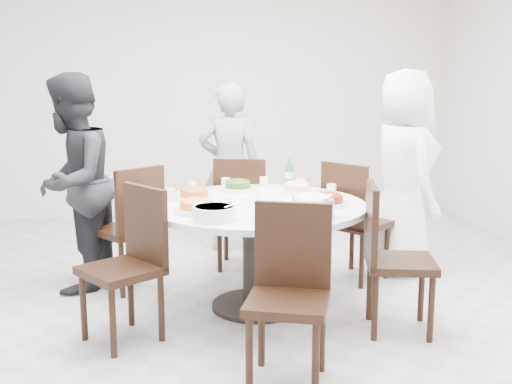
{
  "coord_description": "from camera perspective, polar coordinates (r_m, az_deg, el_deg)",
  "views": [
    {
      "loc": [
        -0.42,
        -4.3,
        1.66
      ],
      "look_at": [
        0.25,
        -0.01,
        0.82
      ],
      "focal_mm": 45.0,
      "sensor_mm": 36.0,
      "label": 1
    }
  ],
  "objects": [
    {
      "name": "beverage_bottle",
      "position": [
        4.96,
        2.96,
        1.68
      ],
      "size": [
        0.07,
        0.07,
        0.23
      ],
      "primitive_type": "cylinder",
      "color": "#2A6939",
      "rests_on": "dining_table"
    },
    {
      "name": "chair_s",
      "position": [
        3.41,
        2.81,
        -9.41
      ],
      "size": [
        0.54,
        0.54,
        0.95
      ],
      "primitive_type": "cube",
      "rotation": [
        0.0,
        0.0,
        5.93
      ],
      "color": "black",
      "rests_on": "floor"
    },
    {
      "name": "chair_se",
      "position": [
        4.17,
        12.74,
        -5.85
      ],
      "size": [
        0.51,
        0.51,
        0.95
      ],
      "primitive_type": "cube",
      "rotation": [
        0.0,
        0.0,
        7.62
      ],
      "color": "black",
      "rests_on": "floor"
    },
    {
      "name": "dish_pale",
      "position": [
        4.75,
        3.64,
        0.29
      ],
      "size": [
        0.26,
        0.26,
        0.07
      ],
      "primitive_type": "cylinder",
      "color": "white",
      "rests_on": "dining_table"
    },
    {
      "name": "chair_ne",
      "position": [
        5.14,
        9.01,
        -2.54
      ],
      "size": [
        0.59,
        0.59,
        0.95
      ],
      "primitive_type": "cube",
      "rotation": [
        0.0,
        0.0,
        2.21
      ],
      "color": "black",
      "rests_on": "floor"
    },
    {
      "name": "chair_n",
      "position": [
        5.38,
        -1.19,
        -1.8
      ],
      "size": [
        0.52,
        0.52,
        0.95
      ],
      "primitive_type": "cube",
      "rotation": [
        0.0,
        0.0,
        2.87
      ],
      "color": "black",
      "rests_on": "floor"
    },
    {
      "name": "diner_middle",
      "position": [
        5.87,
        -2.36,
        2.18
      ],
      "size": [
        0.61,
        0.44,
        1.54
      ],
      "primitive_type": "imported",
      "rotation": [
        0.0,
        0.0,
        3.01
      ],
      "color": "black",
      "rests_on": "floor"
    },
    {
      "name": "dish_tofu",
      "position": [
        4.13,
        -5.28,
        -1.32
      ],
      "size": [
        0.28,
        0.28,
        0.07
      ],
      "primitive_type": "cylinder",
      "color": "white",
      "rests_on": "dining_table"
    },
    {
      "name": "chair_sw",
      "position": [
        4.0,
        -11.95,
        -6.52
      ],
      "size": [
        0.58,
        0.58,
        0.95
      ],
      "primitive_type": "cube",
      "rotation": [
        0.0,
        0.0,
        5.32
      ],
      "color": "black",
      "rests_on": "floor"
    },
    {
      "name": "diner_left",
      "position": [
        4.99,
        -16.02,
        0.78
      ],
      "size": [
        0.8,
        0.92,
        1.63
      ],
      "primitive_type": "imported",
      "rotation": [
        0.0,
        0.0,
        4.46
      ],
      "color": "black",
      "rests_on": "floor"
    },
    {
      "name": "dish_greens",
      "position": [
        4.84,
        -1.64,
        0.48
      ],
      "size": [
        0.25,
        0.25,
        0.06
      ],
      "primitive_type": "cylinder",
      "color": "white",
      "rests_on": "dining_table"
    },
    {
      "name": "chopsticks",
      "position": [
        5.02,
        -0.98,
        0.56
      ],
      "size": [
        0.24,
        0.04,
        0.01
      ],
      "primitive_type": null,
      "color": "tan",
      "rests_on": "dining_table"
    },
    {
      "name": "wall_front",
      "position": [
        1.39,
        8.87,
        0.15
      ],
      "size": [
        6.0,
        0.01,
        2.8
      ],
      "primitive_type": "cube",
      "color": "silver",
      "rests_on": "ground"
    },
    {
      "name": "tea_cups",
      "position": [
        5.01,
        -1.16,
        0.93
      ],
      "size": [
        0.07,
        0.07,
        0.08
      ],
      "primitive_type": "cylinder",
      "color": "white",
      "rests_on": "dining_table"
    },
    {
      "name": "wall_back",
      "position": [
        7.32,
        -5.66,
        8.83
      ],
      "size": [
        6.0,
        0.01,
        2.8
      ],
      "primitive_type": "cube",
      "color": "silver",
      "rests_on": "ground"
    },
    {
      "name": "chair_nw",
      "position": [
        4.97,
        -11.43,
        -3.08
      ],
      "size": [
        0.59,
        0.59,
        0.95
      ],
      "primitive_type": "cube",
      "rotation": [
        0.0,
        0.0,
        3.79
      ],
      "color": "black",
      "rests_on": "floor"
    },
    {
      "name": "dish_orange",
      "position": [
        4.54,
        -5.51,
        -0.25
      ],
      "size": [
        0.25,
        0.25,
        0.07
      ],
      "primitive_type": "cylinder",
      "color": "white",
      "rests_on": "dining_table"
    },
    {
      "name": "soup_bowl",
      "position": [
        3.92,
        -3.73,
        -1.86
      ],
      "size": [
        0.27,
        0.27,
        0.08
      ],
      "primitive_type": "cylinder",
      "color": "white",
      "rests_on": "dining_table"
    },
    {
      "name": "dish_redbrown",
      "position": [
        4.34,
        6.42,
        -0.8
      ],
      "size": [
        0.26,
        0.26,
        0.07
      ],
      "primitive_type": "cylinder",
      "color": "white",
      "rests_on": "dining_table"
    },
    {
      "name": "floor",
      "position": [
        4.63,
        -3.14,
        -10.09
      ],
      "size": [
        6.0,
        6.0,
        0.01
      ],
      "primitive_type": "cube",
      "color": "#ACACB0",
      "rests_on": "ground"
    },
    {
      "name": "diner_right",
      "position": [
        5.35,
        12.97,
        1.72
      ],
      "size": [
        0.6,
        0.85,
        1.66
      ],
      "primitive_type": "imported",
      "rotation": [
        0.0,
        0.0,
        1.66
      ],
      "color": "white",
      "rests_on": "floor"
    },
    {
      "name": "rice_bowl",
      "position": [
        3.99,
        5.07,
        -1.46
      ],
      "size": [
        0.26,
        0.26,
        0.11
      ],
      "primitive_type": "cylinder",
      "color": "silver",
      "rests_on": "dining_table"
    },
    {
      "name": "dining_table",
      "position": [
        4.48,
        0.1,
        -5.71
      ],
      "size": [
        1.5,
        1.5,
        0.75
      ],
      "primitive_type": "cylinder",
      "color": "white",
      "rests_on": "floor"
    }
  ]
}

